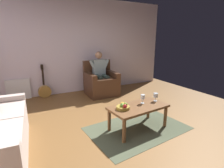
{
  "coord_description": "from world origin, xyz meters",
  "views": [
    {
      "loc": [
        1.56,
        2.46,
        1.59
      ],
      "look_at": [
        -0.21,
        -1.0,
        0.57
      ],
      "focal_mm": 27.69,
      "sensor_mm": 36.0,
      "label": 1
    }
  ],
  "objects_px": {
    "wine_glass_near": "(156,96)",
    "fruit_bowl": "(123,107)",
    "person_seated": "(101,72)",
    "coffee_table": "(138,109)",
    "guitar": "(45,90)",
    "armchair": "(101,83)",
    "wine_glass_far": "(143,97)"
  },
  "relations": [
    {
      "from": "guitar",
      "to": "wine_glass_near",
      "type": "relative_size",
      "value": 5.86
    },
    {
      "from": "wine_glass_near",
      "to": "armchair",
      "type": "bearing_deg",
      "value": -84.14
    },
    {
      "from": "person_seated",
      "to": "fruit_bowl",
      "type": "relative_size",
      "value": 5.42
    },
    {
      "from": "wine_glass_near",
      "to": "person_seated",
      "type": "bearing_deg",
      "value": -84.18
    },
    {
      "from": "coffee_table",
      "to": "wine_glass_near",
      "type": "height_order",
      "value": "wine_glass_near"
    },
    {
      "from": "wine_glass_near",
      "to": "wine_glass_far",
      "type": "distance_m",
      "value": 0.29
    },
    {
      "from": "armchair",
      "to": "fruit_bowl",
      "type": "height_order",
      "value": "armchair"
    },
    {
      "from": "guitar",
      "to": "wine_glass_far",
      "type": "relative_size",
      "value": 5.54
    },
    {
      "from": "person_seated",
      "to": "coffee_table",
      "type": "height_order",
      "value": "person_seated"
    },
    {
      "from": "guitar",
      "to": "wine_glass_far",
      "type": "distance_m",
      "value": 2.93
    },
    {
      "from": "fruit_bowl",
      "to": "wine_glass_far",
      "type": "bearing_deg",
      "value": -171.3
    },
    {
      "from": "armchair",
      "to": "fruit_bowl",
      "type": "distance_m",
      "value": 2.23
    },
    {
      "from": "coffee_table",
      "to": "wine_glass_near",
      "type": "bearing_deg",
      "value": -172.25
    },
    {
      "from": "wine_glass_near",
      "to": "fruit_bowl",
      "type": "xyz_separation_m",
      "value": [
        0.74,
        0.05,
        -0.07
      ]
    },
    {
      "from": "wine_glass_far",
      "to": "fruit_bowl",
      "type": "bearing_deg",
      "value": 8.7
    },
    {
      "from": "armchair",
      "to": "person_seated",
      "type": "xyz_separation_m",
      "value": [
        -0.0,
        -0.01,
        0.33
      ]
    },
    {
      "from": "guitar",
      "to": "fruit_bowl",
      "type": "xyz_separation_m",
      "value": [
        -0.99,
        2.6,
        0.27
      ]
    },
    {
      "from": "armchair",
      "to": "wine_glass_far",
      "type": "distance_m",
      "value": 2.1
    },
    {
      "from": "coffee_table",
      "to": "wine_glass_far",
      "type": "bearing_deg",
      "value": -152.63
    },
    {
      "from": "wine_glass_far",
      "to": "armchair",
      "type": "bearing_deg",
      "value": -91.96
    },
    {
      "from": "wine_glass_far",
      "to": "fruit_bowl",
      "type": "height_order",
      "value": "wine_glass_far"
    },
    {
      "from": "wine_glass_near",
      "to": "fruit_bowl",
      "type": "relative_size",
      "value": 0.69
    },
    {
      "from": "guitar",
      "to": "wine_glass_far",
      "type": "xyz_separation_m",
      "value": [
        -1.44,
        2.53,
        0.35
      ]
    },
    {
      "from": "armchair",
      "to": "guitar",
      "type": "height_order",
      "value": "armchair"
    },
    {
      "from": "person_seated",
      "to": "guitar",
      "type": "relative_size",
      "value": 1.34
    },
    {
      "from": "guitar",
      "to": "wine_glass_near",
      "type": "bearing_deg",
      "value": 124.17
    },
    {
      "from": "guitar",
      "to": "fruit_bowl",
      "type": "height_order",
      "value": "guitar"
    },
    {
      "from": "wine_glass_near",
      "to": "wine_glass_far",
      "type": "relative_size",
      "value": 0.94
    },
    {
      "from": "wine_glass_near",
      "to": "wine_glass_far",
      "type": "xyz_separation_m",
      "value": [
        0.29,
        -0.02,
        0.01
      ]
    },
    {
      "from": "armchair",
      "to": "coffee_table",
      "type": "xyz_separation_m",
      "value": [
        0.22,
        2.17,
        0.04
      ]
    },
    {
      "from": "person_seated",
      "to": "fruit_bowl",
      "type": "distance_m",
      "value": 2.24
    },
    {
      "from": "armchair",
      "to": "fruit_bowl",
      "type": "xyz_separation_m",
      "value": [
        0.53,
        2.16,
        0.14
      ]
    }
  ]
}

